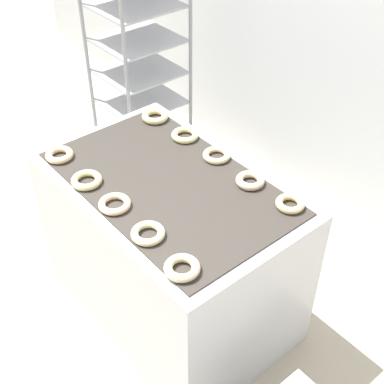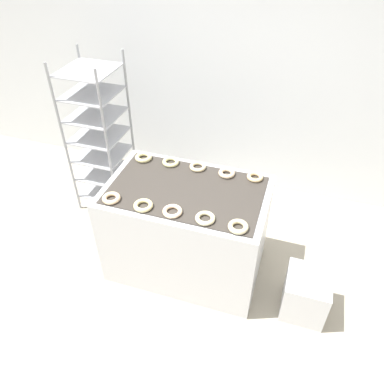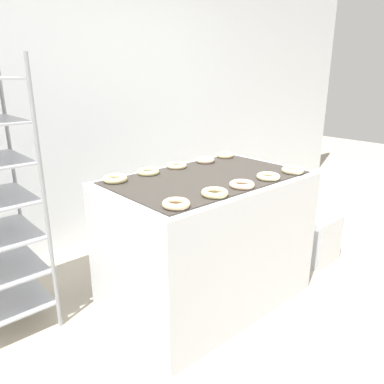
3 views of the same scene
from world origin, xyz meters
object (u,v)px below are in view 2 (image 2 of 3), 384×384
object	(u,v)px
donut_near_leftmost	(111,198)
donut_near_left	(143,205)
donut_far_left	(171,162)
donut_far_center	(198,167)
donut_far_leftmost	(143,157)
donut_far_right	(227,173)
donut_near_rightmost	(238,227)
donut_near_center	(172,211)
glaze_bin	(305,294)
donut_far_rightmost	(255,177)
fryer_machine	(187,229)
donut_near_right	(205,218)
baking_rack_cart	(99,135)

from	to	relation	value
donut_near_leftmost	donut_near_left	bearing A→B (deg)	-0.58
donut_far_left	donut_far_center	xyz separation A→B (m)	(0.25, 0.01, -0.00)
donut_far_leftmost	donut_far_right	size ratio (longest dim) A/B	1.08
donut_near_rightmost	donut_far_left	xyz separation A→B (m)	(-0.74, 0.62, -0.00)
donut_near_left	donut_near_center	bearing A→B (deg)	1.67
donut_far_right	glaze_bin	bearing A→B (deg)	-29.85
donut_near_rightmost	donut_far_center	bearing A→B (deg)	128.13
donut_far_right	donut_far_rightmost	bearing A→B (deg)	4.97
fryer_machine	donut_far_left	bearing A→B (deg)	129.00
donut_near_rightmost	donut_far_left	world-z (taller)	donut_near_rightmost
donut_near_right	donut_far_center	bearing A→B (deg)	111.58
donut_near_right	donut_far_right	distance (m)	0.59
donut_far_center	donut_near_rightmost	bearing A→B (deg)	-51.87
donut_near_leftmost	donut_far_rightmost	bearing A→B (deg)	31.44
baking_rack_cart	donut_near_right	bearing A→B (deg)	-33.89
glaze_bin	donut_far_rightmost	world-z (taller)	donut_far_rightmost
glaze_bin	donut_far_left	distance (m)	1.58
donut_far_rightmost	glaze_bin	bearing A→B (deg)	-40.11
donut_far_leftmost	donut_far_rightmost	distance (m)	1.00
donut_far_center	donut_far_left	bearing A→B (deg)	-178.59
donut_far_left	donut_far_rightmost	bearing A→B (deg)	0.65
donut_far_rightmost	donut_near_left	bearing A→B (deg)	-140.01
donut_near_rightmost	donut_far_center	xyz separation A→B (m)	(-0.49, 0.62, -0.00)
baking_rack_cart	donut_far_left	size ratio (longest dim) A/B	11.22
donut_near_leftmost	donut_far_right	world-z (taller)	same
donut_far_center	donut_far_rightmost	world-z (taller)	donut_far_rightmost
baking_rack_cart	donut_far_center	distance (m)	1.20
fryer_machine	donut_near_center	world-z (taller)	donut_near_center
baking_rack_cart	donut_far_rightmost	xyz separation A→B (m)	(1.65, -0.33, 0.08)
donut_near_left	donut_far_rightmost	bearing A→B (deg)	39.99
donut_near_leftmost	donut_near_right	xyz separation A→B (m)	(0.76, 0.01, -0.00)
baking_rack_cart	donut_near_rightmost	size ratio (longest dim) A/B	11.13
donut_near_leftmost	donut_far_rightmost	distance (m)	1.18
donut_near_left	donut_far_right	size ratio (longest dim) A/B	1.07
donut_far_left	baking_rack_cart	bearing A→B (deg)	159.62
glaze_bin	donut_far_right	xyz separation A→B (m)	(-0.82, 0.47, 0.71)
fryer_machine	donut_near_left	size ratio (longest dim) A/B	8.90
glaze_bin	donut_far_center	size ratio (longest dim) A/B	2.80
donut_near_left	donut_far_rightmost	distance (m)	0.96
donut_near_right	donut_far_rightmost	world-z (taller)	same
donut_near_right	donut_far_center	xyz separation A→B (m)	(-0.24, 0.61, -0.00)
donut_near_center	donut_far_center	world-z (taller)	same
donut_far_center	donut_far_rightmost	bearing A→B (deg)	0.26
donut_near_right	donut_near_rightmost	world-z (taller)	donut_near_rightmost
donut_near_leftmost	donut_near_left	world-z (taller)	donut_near_leftmost
glaze_bin	donut_far_right	bearing A→B (deg)	150.15
donut_far_center	donut_far_right	size ratio (longest dim) A/B	1.02
glaze_bin	donut_far_rightmost	distance (m)	1.04
fryer_machine	donut_far_center	size ratio (longest dim) A/B	9.33
donut_near_center	donut_near_rightmost	bearing A→B (deg)	-1.37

